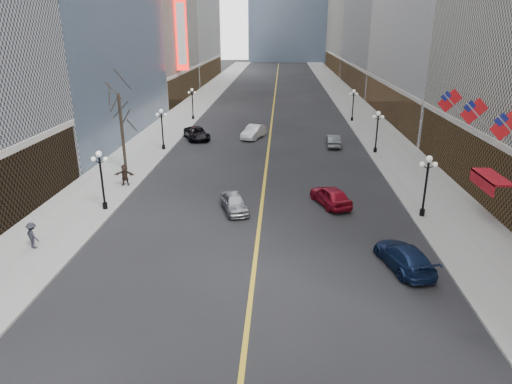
# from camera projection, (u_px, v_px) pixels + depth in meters

# --- Properties ---
(sidewalk_east) EXTENTS (6.00, 230.00, 0.15)m
(sidewalk_east) POSITION_uv_depth(u_px,v_px,m) (362.00, 116.00, 70.78)
(sidewalk_east) COLOR gray
(sidewalk_east) RESTS_ON ground
(sidewalk_west) EXTENTS (6.00, 230.00, 0.15)m
(sidewalk_west) POSITION_uv_depth(u_px,v_px,m) (184.00, 114.00, 72.24)
(sidewalk_west) COLOR gray
(sidewalk_west) RESTS_ON ground
(lane_line) EXTENTS (0.25, 200.00, 0.02)m
(lane_line) POSITION_uv_depth(u_px,v_px,m) (274.00, 106.00, 80.92)
(lane_line) COLOR gold
(lane_line) RESTS_ON ground
(streetlamp_east_1) EXTENTS (1.26, 0.44, 4.52)m
(streetlamp_east_1) POSITION_uv_depth(u_px,v_px,m) (427.00, 180.00, 32.38)
(streetlamp_east_1) COLOR black
(streetlamp_east_1) RESTS_ON sidewalk_east
(streetlamp_east_2) EXTENTS (1.26, 0.44, 4.52)m
(streetlamp_east_2) POSITION_uv_depth(u_px,v_px,m) (377.00, 127.00, 49.28)
(streetlamp_east_2) COLOR black
(streetlamp_east_2) RESTS_ON sidewalk_east
(streetlamp_east_3) EXTENTS (1.26, 0.44, 4.52)m
(streetlamp_east_3) POSITION_uv_depth(u_px,v_px,m) (353.00, 102.00, 66.17)
(streetlamp_east_3) COLOR black
(streetlamp_east_3) RESTS_ON sidewalk_east
(streetlamp_west_1) EXTENTS (1.26, 0.44, 4.52)m
(streetlamp_west_1) POSITION_uv_depth(u_px,v_px,m) (101.00, 174.00, 33.61)
(streetlamp_west_1) COLOR black
(streetlamp_west_1) RESTS_ON sidewalk_west
(streetlamp_west_2) EXTENTS (1.26, 0.44, 4.52)m
(streetlamp_west_2) POSITION_uv_depth(u_px,v_px,m) (162.00, 125.00, 50.51)
(streetlamp_west_2) COLOR black
(streetlamp_west_2) RESTS_ON sidewalk_west
(streetlamp_west_3) EXTENTS (1.26, 0.44, 4.52)m
(streetlamp_west_3) POSITION_uv_depth(u_px,v_px,m) (192.00, 100.00, 67.41)
(streetlamp_west_3) COLOR black
(streetlamp_west_3) RESTS_ON sidewalk_west
(flag_3) EXTENTS (2.87, 0.12, 2.87)m
(flag_3) POSITION_uv_depth(u_px,v_px,m) (509.00, 128.00, 27.88)
(flag_3) COLOR #B2B2B7
(flag_3) RESTS_ON ground
(flag_4) EXTENTS (2.87, 0.12, 2.87)m
(flag_4) POSITION_uv_depth(u_px,v_px,m) (476.00, 114.00, 32.58)
(flag_4) COLOR #B2B2B7
(flag_4) RESTS_ON ground
(flag_5) EXTENTS (2.87, 0.12, 2.87)m
(flag_5) POSITION_uv_depth(u_px,v_px,m) (452.00, 103.00, 37.27)
(flag_5) COLOR #B2B2B7
(flag_5) RESTS_ON ground
(awning_c) EXTENTS (1.40, 4.00, 0.93)m
(awning_c) POSITION_uv_depth(u_px,v_px,m) (489.00, 178.00, 32.09)
(awning_c) COLOR maroon
(awning_c) RESTS_ON ground
(theatre_marquee) EXTENTS (2.00, 0.55, 12.00)m
(theatre_marquee) POSITION_uv_depth(u_px,v_px,m) (181.00, 34.00, 77.66)
(theatre_marquee) COLOR red
(theatre_marquee) RESTS_ON ground
(tree_west_far) EXTENTS (3.60, 3.60, 7.92)m
(tree_west_far) POSITION_uv_depth(u_px,v_px,m) (120.00, 106.00, 41.95)
(tree_west_far) COLOR #2D231C
(tree_west_far) RESTS_ON sidewalk_west
(car_nb_near) EXTENTS (2.82, 4.35, 1.38)m
(car_nb_near) POSITION_uv_depth(u_px,v_px,m) (234.00, 203.00, 34.27)
(car_nb_near) COLOR gray
(car_nb_near) RESTS_ON ground
(car_nb_mid) EXTENTS (3.15, 5.19, 1.62)m
(car_nb_mid) POSITION_uv_depth(u_px,v_px,m) (254.00, 132.00, 56.90)
(car_nb_mid) COLOR silver
(car_nb_mid) RESTS_ON ground
(car_nb_far) EXTENTS (4.36, 5.93, 1.50)m
(car_nb_far) POSITION_uv_depth(u_px,v_px,m) (197.00, 133.00, 56.36)
(car_nb_far) COLOR black
(car_nb_far) RESTS_ON ground
(car_sb_near) EXTENTS (3.08, 5.21, 1.42)m
(car_sb_near) POSITION_uv_depth(u_px,v_px,m) (404.00, 257.00, 26.17)
(car_sb_near) COLOR #112042
(car_sb_near) RESTS_ON ground
(car_sb_mid) EXTENTS (3.35, 4.88, 1.54)m
(car_sb_mid) POSITION_uv_depth(u_px,v_px,m) (331.00, 196.00, 35.43)
(car_sb_mid) COLOR maroon
(car_sb_mid) RESTS_ON ground
(car_sb_far) EXTENTS (1.61, 4.25, 1.38)m
(car_sb_far) POSITION_uv_depth(u_px,v_px,m) (333.00, 141.00, 52.93)
(car_sb_far) COLOR #54595C
(car_sb_far) RESTS_ON ground
(ped_west_walk) EXTENTS (1.17, 0.98, 1.70)m
(ped_west_walk) POSITION_uv_depth(u_px,v_px,m) (32.00, 235.00, 28.14)
(ped_west_walk) COLOR #23232B
(ped_west_walk) RESTS_ON sidewalk_west
(ped_west_far) EXTENTS (1.76, 0.55, 1.88)m
(ped_west_far) POSITION_uv_depth(u_px,v_px,m) (125.00, 175.00, 39.36)
(ped_west_far) COLOR black
(ped_west_far) RESTS_ON sidewalk_west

